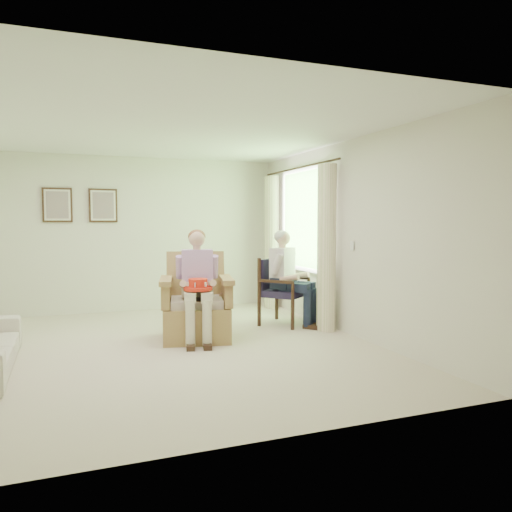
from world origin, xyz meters
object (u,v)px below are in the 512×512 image
object	(u,v)px
hatbox	(207,319)
person_dark	(286,271)
wicker_armchair	(196,311)
person_wicker	(198,277)
wood_armchair	(282,288)
red_hat	(198,286)

from	to	relation	value
hatbox	person_dark	bearing A→B (deg)	11.19
wicker_armchair	hatbox	world-z (taller)	wicker_armchair
wicker_armchair	person_wicker	bearing A→B (deg)	-77.53
wood_armchair	person_dark	xyz separation A→B (m)	(0.00, -0.16, 0.27)
person_wicker	person_dark	distance (m)	1.52
wicker_armchair	person_wicker	world-z (taller)	person_wicker
wicker_armchair	person_dark	world-z (taller)	person_dark
wicker_armchair	hatbox	distance (m)	0.23
person_wicker	red_hat	bearing A→B (deg)	-93.49
wicker_armchair	person_wicker	xyz separation A→B (m)	(0.00, -0.15, 0.47)
wood_armchair	person_dark	size ratio (longest dim) A/B	0.71
person_wicker	person_dark	size ratio (longest dim) A/B	1.02
wood_armchair	person_wicker	xyz separation A→B (m)	(-1.44, -0.64, 0.29)
hatbox	person_wicker	bearing A→B (deg)	-126.96
wood_armchair	wicker_armchair	bearing A→B (deg)	158.72
hatbox	wood_armchair	bearing A→B (deg)	17.96
red_hat	hatbox	world-z (taller)	red_hat
person_wicker	person_dark	xyz separation A→B (m)	(1.44, 0.48, -0.02)
wood_armchair	person_wicker	world-z (taller)	person_wicker
person_wicker	red_hat	distance (m)	0.22
person_dark	hatbox	world-z (taller)	person_dark
person_wicker	wicker_armchair	bearing A→B (deg)	102.47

